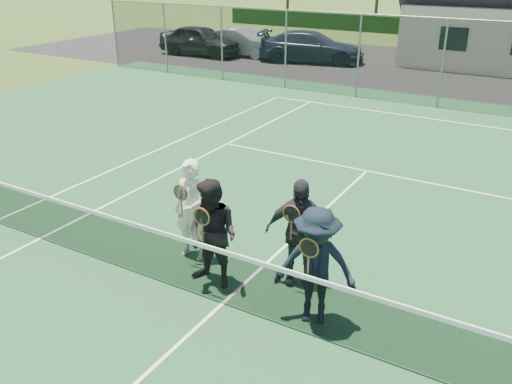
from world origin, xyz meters
TOP-DOWN VIEW (x-y plane):
  - ground at (0.00, 20.00)m, footprint 220.00×220.00m
  - court_surface at (0.00, 0.00)m, footprint 30.00×30.00m
  - tarmac_carpark at (-4.00, 20.00)m, footprint 40.00×12.00m
  - hedge_row at (0.00, 32.00)m, footprint 40.00×1.20m
  - car_a at (-13.38, 18.04)m, footprint 4.58×1.87m
  - car_b at (-11.40, 19.04)m, footprint 4.28×1.61m
  - car_c at (-7.52, 19.21)m, footprint 5.51×3.29m
  - court_markings at (0.00, 0.00)m, footprint 11.03×23.83m
  - tennis_net at (0.00, 0.00)m, footprint 11.68×0.08m
  - perimeter_fence at (0.00, 13.50)m, footprint 30.07×0.07m
  - player_a at (-1.24, 0.93)m, footprint 0.69×0.52m
  - player_b at (-0.43, 0.38)m, footprint 0.91×0.73m
  - player_c at (0.69, 1.14)m, footprint 1.14×0.83m
  - player_d at (1.36, 0.34)m, footprint 1.31×0.99m

SIDE VIEW (x-z plane):
  - ground at x=0.00m, z-range 0.00..0.00m
  - tarmac_carpark at x=-4.00m, z-range 0.00..0.01m
  - court_surface at x=0.00m, z-range 0.00..0.02m
  - court_markings at x=0.00m, z-range 0.02..0.03m
  - tennis_net at x=0.00m, z-range -0.01..1.09m
  - hedge_row at x=0.00m, z-range 0.00..1.10m
  - car_b at x=-11.40m, z-range 0.00..1.40m
  - car_c at x=-7.52m, z-range 0.00..1.49m
  - car_a at x=-13.38m, z-range 0.00..1.56m
  - player_d at x=1.36m, z-range 0.02..1.82m
  - player_b at x=-0.43m, z-range 0.02..1.82m
  - player_c at x=0.69m, z-range 0.02..1.82m
  - player_a at x=-1.24m, z-range 0.02..1.82m
  - perimeter_fence at x=0.00m, z-range 0.01..3.03m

